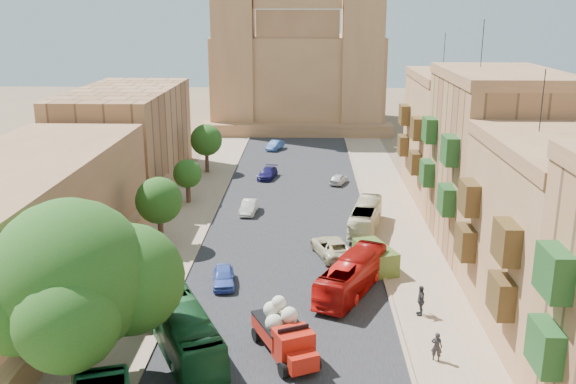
# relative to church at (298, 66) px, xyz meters

# --- Properties ---
(road_surface) EXTENTS (14.00, 140.00, 0.01)m
(road_surface) POSITION_rel_church_xyz_m (0.00, -48.61, -9.51)
(road_surface) COLOR black
(road_surface) RESTS_ON ground
(sidewalk_east) EXTENTS (5.00, 140.00, 0.01)m
(sidewalk_east) POSITION_rel_church_xyz_m (9.50, -48.61, -9.51)
(sidewalk_east) COLOR #947961
(sidewalk_east) RESTS_ON ground
(sidewalk_west) EXTENTS (5.00, 140.00, 0.01)m
(sidewalk_west) POSITION_rel_church_xyz_m (-9.50, -48.61, -9.51)
(sidewalk_west) COLOR #947961
(sidewalk_west) RESTS_ON ground
(kerb_east) EXTENTS (0.25, 140.00, 0.12)m
(kerb_east) POSITION_rel_church_xyz_m (7.00, -48.61, -9.46)
(kerb_east) COLOR #947961
(kerb_east) RESTS_ON ground
(kerb_west) EXTENTS (0.25, 140.00, 0.12)m
(kerb_west) POSITION_rel_church_xyz_m (-7.00, -48.61, -9.46)
(kerb_west) COLOR #947961
(kerb_west) RESTS_ON ground
(townhouse_b) EXTENTS (9.00, 14.00, 14.90)m
(townhouse_b) POSITION_rel_church_xyz_m (15.95, -67.61, -3.86)
(townhouse_b) COLOR #9E6E47
(townhouse_b) RESTS_ON ground
(townhouse_c) EXTENTS (9.00, 14.00, 17.40)m
(townhouse_c) POSITION_rel_church_xyz_m (15.95, -53.61, -2.61)
(townhouse_c) COLOR #A8754C
(townhouse_c) RESTS_ON ground
(townhouse_d) EXTENTS (9.00, 14.00, 15.90)m
(townhouse_d) POSITION_rel_church_xyz_m (15.95, -39.61, -3.36)
(townhouse_d) COLOR #9E6E47
(townhouse_d) RESTS_ON ground
(west_wall) EXTENTS (1.00, 40.00, 1.80)m
(west_wall) POSITION_rel_church_xyz_m (-12.50, -58.61, -8.62)
(west_wall) COLOR #9E6E47
(west_wall) RESTS_ON ground
(west_building_low) EXTENTS (10.00, 28.00, 8.40)m
(west_building_low) POSITION_rel_church_xyz_m (-18.00, -60.61, -5.32)
(west_building_low) COLOR #8C5F3D
(west_building_low) RESTS_ON ground
(west_building_mid) EXTENTS (10.00, 22.00, 10.00)m
(west_building_mid) POSITION_rel_church_xyz_m (-18.00, -34.61, -4.52)
(west_building_mid) COLOR #A8754C
(west_building_mid) RESTS_ON ground
(church) EXTENTS (28.00, 22.50, 36.30)m
(church) POSITION_rel_church_xyz_m (0.00, 0.00, 0.00)
(church) COLOR #9E6E47
(church) RESTS_ON ground
(ficus_tree) EXTENTS (9.83, 9.04, 9.83)m
(ficus_tree) POSITION_rel_church_xyz_m (-9.41, -74.61, -3.71)
(ficus_tree) COLOR #3B281D
(ficus_tree) RESTS_ON ground
(street_tree_a) EXTENTS (2.73, 2.73, 4.20)m
(street_tree_a) POSITION_rel_church_xyz_m (-10.00, -66.61, -6.71)
(street_tree_a) COLOR #3B281D
(street_tree_a) RESTS_ON ground
(street_tree_b) EXTENTS (3.67, 3.67, 5.65)m
(street_tree_b) POSITION_rel_church_xyz_m (-10.00, -54.61, -5.73)
(street_tree_b) COLOR #3B281D
(street_tree_b) RESTS_ON ground
(street_tree_c) EXTENTS (2.78, 2.78, 4.27)m
(street_tree_c) POSITION_rel_church_xyz_m (-10.00, -42.61, -6.67)
(street_tree_c) COLOR #3B281D
(street_tree_c) RESTS_ON ground
(street_tree_d) EXTENTS (3.62, 3.62, 5.57)m
(street_tree_d) POSITION_rel_church_xyz_m (-10.00, -30.61, -5.78)
(street_tree_d) COLOR #3B281D
(street_tree_d) RESTS_ON ground
(red_truck) EXTENTS (3.98, 5.66, 3.15)m
(red_truck) POSITION_rel_church_xyz_m (0.38, -70.90, -8.13)
(red_truck) COLOR #B11A0D
(red_truck) RESTS_ON ground
(olive_pickup) EXTENTS (3.16, 4.55, 1.73)m
(olive_pickup) POSITION_rel_church_xyz_m (6.50, -58.61, -8.67)
(olive_pickup) COLOR #465C22
(olive_pickup) RESTS_ON ground
(bus_green_north) EXTENTS (6.36, 10.11, 2.80)m
(bus_green_north) POSITION_rel_church_xyz_m (-5.28, -70.57, -8.12)
(bus_green_north) COLOR #184E25
(bus_green_north) RESTS_ON ground
(bus_red_east) EXTENTS (5.49, 8.78, 2.43)m
(bus_red_east) POSITION_rel_church_xyz_m (4.55, -62.78, -8.30)
(bus_red_east) COLOR #9D0D09
(bus_red_east) RESTS_ON ground
(bus_cream_east) EXTENTS (3.62, 8.50, 2.31)m
(bus_cream_east) POSITION_rel_church_xyz_m (6.50, -50.24, -8.36)
(bus_cream_east) COLOR beige
(bus_cream_east) RESTS_ON ground
(car_blue_a) EXTENTS (1.91, 3.75, 1.22)m
(car_blue_a) POSITION_rel_church_xyz_m (-4.11, -61.87, -8.90)
(car_blue_a) COLOR #415EC0
(car_blue_a) RESTS_ON ground
(car_white_a) EXTENTS (1.58, 3.74, 1.20)m
(car_white_a) POSITION_rel_church_xyz_m (-3.80, -45.91, -8.91)
(car_white_a) COLOR beige
(car_white_a) RESTS_ON ground
(car_cream) EXTENTS (3.76, 5.64, 1.44)m
(car_cream) POSITION_rel_church_xyz_m (3.50, -56.27, -8.80)
(car_cream) COLOR beige
(car_cream) RESTS_ON ground
(car_dkblue) EXTENTS (2.38, 4.26, 1.17)m
(car_dkblue) POSITION_rel_church_xyz_m (-2.86, -33.25, -8.93)
(car_dkblue) COLOR #15124C
(car_dkblue) RESTS_ON ground
(car_white_b) EXTENTS (2.32, 3.47, 1.10)m
(car_white_b) POSITION_rel_church_xyz_m (4.91, -35.35, -8.97)
(car_white_b) COLOR silver
(car_white_b) RESTS_ON ground
(car_blue_b) EXTENTS (2.47, 3.91, 1.22)m
(car_blue_b) POSITION_rel_church_xyz_m (-2.81, -18.32, -8.91)
(car_blue_b) COLOR #32569C
(car_blue_b) RESTS_ON ground
(pedestrian_a) EXTENTS (0.70, 0.58, 1.65)m
(pedestrian_a) POSITION_rel_church_xyz_m (8.52, -71.22, -8.69)
(pedestrian_a) COLOR #262328
(pedestrian_a) RESTS_ON ground
(pedestrian_c) EXTENTS (0.49, 1.15, 1.95)m
(pedestrian_c) POSITION_rel_church_xyz_m (8.56, -65.90, -8.54)
(pedestrian_c) COLOR #35363B
(pedestrian_c) RESTS_ON ground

